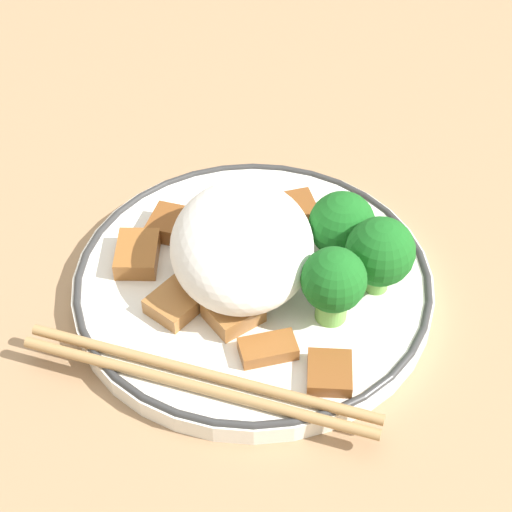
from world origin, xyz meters
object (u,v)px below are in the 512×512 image
(plate, at_px, (256,283))
(broccoli_back_center, at_px, (383,253))
(broccoli_back_left, at_px, (337,282))
(chopsticks, at_px, (202,380))
(broccoli_back_right, at_px, (345,226))

(plate, relative_size, broccoli_back_center, 4.36)
(broccoli_back_left, distance_m, chopsticks, 0.10)
(broccoli_back_left, bearing_deg, plate, 55.48)
(plate, relative_size, chopsticks, 1.11)
(broccoli_back_left, relative_size, chopsticks, 0.25)
(broccoli_back_left, relative_size, broccoli_back_right, 1.10)
(plate, bearing_deg, broccoli_back_right, -69.22)
(broccoli_back_right, distance_m, chopsticks, 0.14)
(broccoli_back_center, distance_m, broccoli_back_right, 0.04)
(broccoli_back_left, height_order, broccoli_back_center, same)
(plate, xyz_separation_m, broccoli_back_right, (0.02, -0.06, 0.03))
(broccoli_back_right, bearing_deg, plate, 110.78)
(broccoli_back_left, xyz_separation_m, broccoli_back_right, (0.05, -0.01, -0.01))
(plate, height_order, broccoli_back_right, broccoli_back_right)
(broccoli_back_center, relative_size, chopsticks, 0.25)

